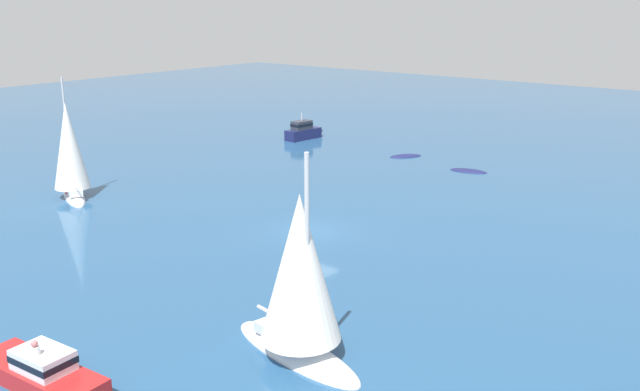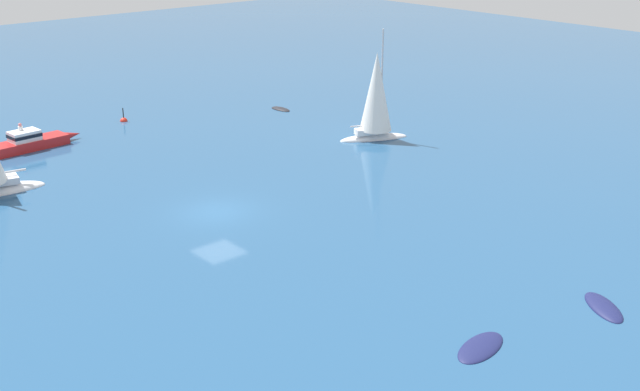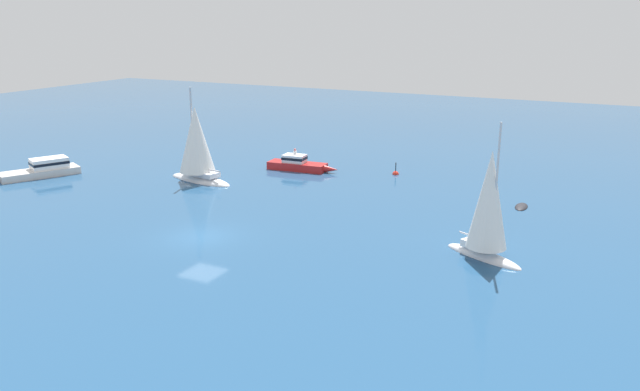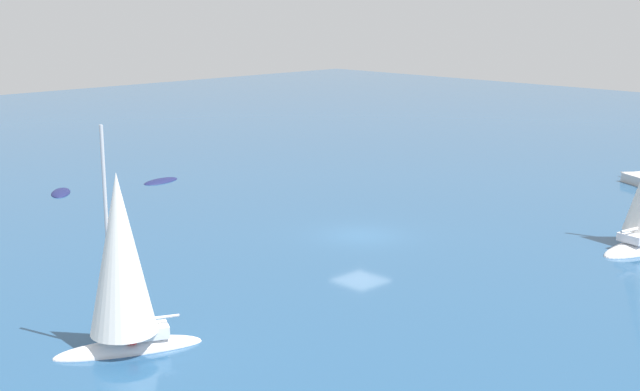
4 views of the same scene
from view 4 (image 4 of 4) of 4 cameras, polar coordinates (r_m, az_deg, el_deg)
The scene contains 4 objects.
ground_plane at distance 45.45m, azimuth 2.75°, elevation -2.67°, with size 160.00×160.00×0.00m, color navy.
skiff at distance 57.77m, azimuth -16.85°, elevation 0.15°, with size 3.02×2.58×0.41m.
rib at distance 59.86m, azimuth -10.54°, elevation 0.92°, with size 1.87×3.12×0.34m.
sailboat_1 at distance 30.68m, azimuth -13.05°, elevation -4.74°, with size 3.33×5.27×8.51m.
Camera 4 is at (-29.62, 32.25, 12.17)m, focal length 48.13 mm.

